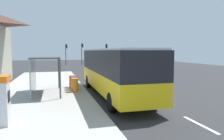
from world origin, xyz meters
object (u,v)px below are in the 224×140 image
ticket_machine (0,100)px  recycling_bin_yellow (72,81)px  bus (113,69)px  traffic_light_near_side (106,51)px  traffic_light_median (82,50)px  white_van (104,62)px  traffic_light_far_side (66,51)px  recycling_bin_red (74,83)px  recycling_bin_orange (75,85)px  recycling_bin_blue (73,82)px  bus_shelter (41,65)px  sedan_near (91,61)px

ticket_machine → recycling_bin_yellow: size_ratio=2.04×
bus → recycling_bin_yellow: bus is taller
recycling_bin_yellow → traffic_light_near_side: size_ratio=0.21×
traffic_light_median → white_van: bearing=-82.6°
traffic_light_near_side → traffic_light_far_side: 8.64m
recycling_bin_red → traffic_light_median: (4.60, 31.55, 2.50)m
recycling_bin_orange → recycling_bin_blue: (0.00, 1.40, 0.00)m
recycling_bin_orange → recycling_bin_blue: bearing=90.0°
recycling_bin_red → bus_shelter: bus_shelter is taller
traffic_light_far_side → traffic_light_median: traffic_light_median is taller
white_van → traffic_light_far_side: 14.15m
bus → traffic_light_median: (2.11, 33.55, 1.31)m
white_van → recycling_bin_orange: 19.52m
ticket_machine → traffic_light_far_side: size_ratio=0.43×
ticket_machine → recycling_bin_red: 7.73m
bus → ticket_machine: size_ratio=5.68×
recycling_bin_orange → recycling_bin_yellow: (0.00, 2.10, 0.00)m
ticket_machine → traffic_light_median: (8.01, 38.47, 1.99)m
ticket_machine → white_van: bearing=68.3°
recycling_bin_red → traffic_light_far_side: size_ratio=0.21×
traffic_light_median → recycling_bin_blue: bearing=-98.5°
recycling_bin_blue → traffic_light_near_side: (9.70, 29.25, 2.42)m
bus → recycling_bin_orange: (-2.49, 1.30, -1.19)m
white_van → bus_shelter: (-8.61, -18.59, 0.75)m
sedan_near → traffic_light_median: 3.05m
recycling_bin_blue → traffic_light_median: bearing=81.5°
sedan_near → recycling_bin_red: (-6.50, -31.19, -0.14)m
traffic_light_near_side → bus_shelter: 33.04m
sedan_near → recycling_bin_blue: bearing=-102.0°
ticket_machine → traffic_light_far_side: traffic_light_far_side is taller
recycling_bin_yellow → ticket_machine: bearing=-112.2°
recycling_bin_yellow → traffic_light_far_side: bearing=87.8°
white_van → recycling_bin_blue: bearing=-110.6°
white_van → recycling_bin_yellow: size_ratio=5.51×
recycling_bin_yellow → bus_shelter: size_ratio=0.24×
sedan_near → bus_shelter: (-8.71, -32.05, 1.31)m
ticket_machine → bus: bearing=39.9°
sedan_near → recycling_bin_yellow: 30.49m
bus → recycling_bin_red: bus is taller
white_van → ticket_machine: white_van is taller
recycling_bin_orange → recycling_bin_blue: same height
bus → white_van: bus is taller
bus → bus_shelter: bearing=166.3°
recycling_bin_orange → traffic_light_near_side: bearing=72.4°
recycling_bin_blue → traffic_light_median: size_ratio=0.20×
sedan_near → traffic_light_near_side: 4.13m
bus → bus_shelter: bus is taller
sedan_near → recycling_bin_blue: size_ratio=4.73×
recycling_bin_orange → bus_shelter: 2.65m
recycling_bin_yellow → traffic_light_median: traffic_light_median is taller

